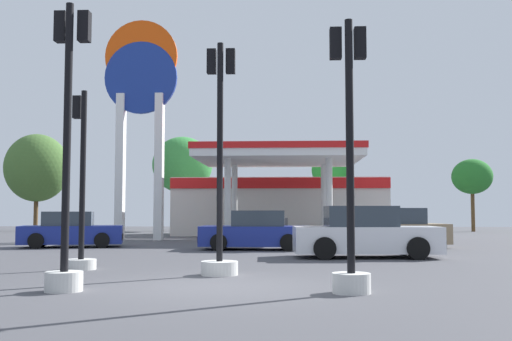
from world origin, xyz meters
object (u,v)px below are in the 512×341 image
at_px(station_pole_sign, 141,101).
at_px(car_3, 365,234).
at_px(car_0, 391,230).
at_px(tree_0, 37,168).
at_px(traffic_signal_2, 81,214).
at_px(traffic_signal_3, 350,190).
at_px(traffic_signal_0, 220,200).
at_px(car_1, 71,231).
at_px(tree_1, 182,165).
at_px(car_2, 255,232).
at_px(traffic_signal_1, 67,181).
at_px(tree_3, 472,177).
at_px(tree_2, 332,171).

relative_size(station_pole_sign, car_3, 2.46).
height_order(car_0, tree_0, tree_0).
height_order(traffic_signal_2, traffic_signal_3, traffic_signal_3).
bearing_deg(traffic_signal_2, traffic_signal_0, -16.97).
height_order(car_0, car_1, car_0).
height_order(traffic_signal_0, traffic_signal_2, traffic_signal_0).
distance_m(car_1, tree_1, 20.43).
relative_size(car_1, traffic_signal_0, 0.80).
distance_m(station_pole_sign, car_0, 14.23).
distance_m(station_pole_sign, car_2, 11.31).
xyz_separation_m(car_0, traffic_signal_1, (-8.08, -13.08, 1.26)).
bearing_deg(car_0, traffic_signal_1, -121.71).
xyz_separation_m(traffic_signal_1, traffic_signal_3, (5.08, 0.01, -0.17)).
bearing_deg(tree_3, station_pole_sign, -146.64).
xyz_separation_m(traffic_signal_3, tree_0, (-19.61, 32.58, 2.87)).
bearing_deg(tree_3, traffic_signal_2, -122.84).
distance_m(car_2, tree_0, 27.43).
height_order(car_3, tree_0, tree_0).
distance_m(car_3, tree_3, 26.79).
xyz_separation_m(station_pole_sign, tree_1, (-0.31, 14.08, -2.12)).
height_order(traffic_signal_2, tree_1, tree_1).
relative_size(traffic_signal_0, tree_0, 0.73).
bearing_deg(tree_0, car_1, -63.29).
distance_m(car_1, tree_0, 22.40).
xyz_separation_m(car_0, traffic_signal_3, (-3.00, -13.07, 1.08)).
xyz_separation_m(traffic_signal_2, tree_3, (18.35, 28.44, 2.52)).
relative_size(station_pole_sign, traffic_signal_0, 2.11).
height_order(station_pole_sign, traffic_signal_1, station_pole_sign).
bearing_deg(traffic_signal_1, traffic_signal_0, 48.97).
distance_m(traffic_signal_0, tree_2, 29.65).
height_order(station_pole_sign, tree_0, station_pole_sign).
bearing_deg(tree_1, traffic_signal_3, -75.10).
bearing_deg(tree_0, station_pole_sign, -51.00).
distance_m(car_0, traffic_signal_3, 13.45).
bearing_deg(car_1, car_2, -9.01).
height_order(car_0, tree_2, tree_2).
bearing_deg(tree_1, station_pole_sign, -88.75).
xyz_separation_m(traffic_signal_0, traffic_signal_3, (2.62, -2.82, 0.11)).
bearing_deg(car_3, tree_0, 130.48).
bearing_deg(tree_3, car_1, -138.36).
bearing_deg(car_0, tree_3, 64.55).
bearing_deg(car_0, tree_2, 92.41).
bearing_deg(station_pole_sign, traffic_signal_1, -79.89).
xyz_separation_m(car_0, car_2, (-5.26, -1.36, -0.05)).
distance_m(station_pole_sign, traffic_signal_2, 16.05).
distance_m(car_1, tree_2, 22.78).
bearing_deg(car_2, traffic_signal_3, -79.07).
relative_size(traffic_signal_1, tree_1, 0.75).
height_order(station_pole_sign, traffic_signal_2, station_pole_sign).
bearing_deg(tree_0, car_2, -50.26).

